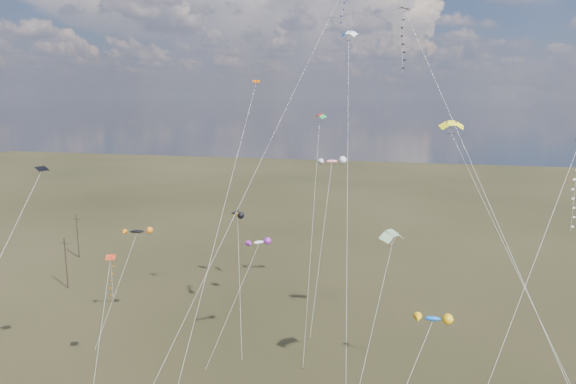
% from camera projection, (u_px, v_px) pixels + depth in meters
% --- Properties ---
extents(utility_pole_near, '(1.40, 0.20, 8.00)m').
position_uv_depth(utility_pole_near, '(66.00, 263.00, 78.67)').
color(utility_pole_near, black).
rests_on(utility_pole_near, ground).
extents(utility_pole_far, '(1.40, 0.20, 8.00)m').
position_uv_depth(utility_pole_far, '(78.00, 236.00, 93.90)').
color(utility_pole_far, black).
rests_on(utility_pole_far, ground).
extents(diamond_black_high, '(17.16, 29.51, 37.77)m').
position_uv_depth(diamond_black_high, '(415.00, 63.00, 48.07)').
color(diamond_black_high, black).
rests_on(diamond_black_high, ground).
extents(diamond_navy_tall, '(14.08, 34.11, 43.04)m').
position_uv_depth(diamond_navy_tall, '(327.00, 37.00, 64.48)').
color(diamond_navy_tall, '#101046').
rests_on(diamond_navy_tall, ground).
extents(diamond_black_mid, '(2.35, 18.67, 22.92)m').
position_uv_depth(diamond_black_mid, '(6.00, 243.00, 43.50)').
color(diamond_black_mid, black).
rests_on(diamond_black_mid, ground).
extents(diamond_red_low, '(1.93, 7.89, 13.98)m').
position_uv_depth(diamond_red_low, '(111.00, 283.00, 50.05)').
color(diamond_red_low, '#B13516').
rests_on(diamond_red_low, ground).
extents(diamond_navy_right, '(11.81, 16.90, 26.00)m').
position_uv_depth(diamond_navy_right, '(570.00, 200.00, 39.95)').
color(diamond_navy_right, '#08094A').
rests_on(diamond_navy_right, ground).
extents(diamond_orange_center, '(3.00, 20.82, 31.12)m').
position_uv_depth(diamond_orange_center, '(231.00, 180.00, 55.00)').
color(diamond_orange_center, '#C14600').
rests_on(diamond_orange_center, ground).
extents(parafoil_yellow, '(13.76, 20.90, 27.09)m').
position_uv_depth(parafoil_yellow, '(453.00, 124.00, 53.94)').
color(parafoil_yellow, yellow).
rests_on(parafoil_yellow, ground).
extents(parafoil_blue_white, '(4.55, 24.77, 36.95)m').
position_uv_depth(parafoil_blue_white, '(349.00, 36.00, 58.56)').
color(parafoil_blue_white, '#0C56AB').
rests_on(parafoil_blue_white, ground).
extents(parafoil_striped, '(4.38, 11.20, 17.29)m').
position_uv_depth(parafoil_striped, '(392.00, 233.00, 48.10)').
color(parafoil_striped, gold).
rests_on(parafoil_striped, ground).
extents(parafoil_tricolor, '(2.30, 16.47, 27.38)m').
position_uv_depth(parafoil_tricolor, '(320.00, 117.00, 65.85)').
color(parafoil_tricolor, yellow).
rests_on(parafoil_tricolor, ground).
extents(novelty_black_orange, '(4.15, 7.94, 13.22)m').
position_uv_depth(novelty_black_orange, '(137.00, 232.00, 63.57)').
color(novelty_black_orange, black).
rests_on(novelty_black_orange, ground).
extents(novelty_orange_black, '(5.66, 13.16, 14.59)m').
position_uv_depth(novelty_orange_black, '(237.00, 214.00, 66.97)').
color(novelty_orange_black, orange).
rests_on(novelty_orange_black, ground).
extents(novelty_white_purple, '(5.76, 6.79, 13.55)m').
position_uv_depth(novelty_white_purple, '(259.00, 243.00, 57.50)').
color(novelty_white_purple, silver).
rests_on(novelty_white_purple, ground).
extents(novelty_redwhite_stripe, '(3.60, 15.02, 20.85)m').
position_uv_depth(novelty_redwhite_stripe, '(332.00, 162.00, 72.35)').
color(novelty_redwhite_stripe, red).
rests_on(novelty_redwhite_stripe, ground).
extents(novelty_blue_yellow, '(6.58, 7.69, 13.50)m').
position_uv_depth(novelty_blue_yellow, '(432.00, 319.00, 37.84)').
color(novelty_blue_yellow, blue).
rests_on(novelty_blue_yellow, ground).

